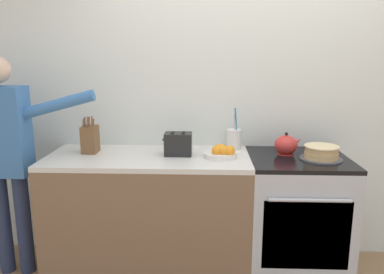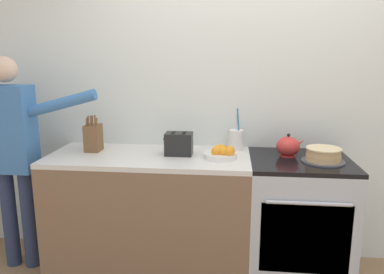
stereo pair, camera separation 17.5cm
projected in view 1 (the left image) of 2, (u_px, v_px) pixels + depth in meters
The scene contains 10 objects.
wall_back at pixel (244, 99), 2.98m from camera, with size 8.00×0.04×2.60m.
counter_cabinet at pixel (149, 214), 2.84m from camera, with size 1.49×0.66×0.92m.
stove_range at pixel (295, 216), 2.80m from camera, with size 0.71×0.69×0.92m.
layer_cake at pixel (321, 153), 2.64m from camera, with size 0.29×0.29×0.10m.
tea_kettle at pixel (286, 145), 2.77m from camera, with size 0.21×0.17×0.17m.
knife_block at pixel (90, 139), 2.82m from camera, with size 0.11×0.14×0.28m.
utensil_crock at pixel (234, 139), 2.93m from camera, with size 0.11×0.11×0.33m.
fruit_bowl at pixel (221, 153), 2.68m from camera, with size 0.24×0.24×0.10m.
toaster at pixel (178, 144), 2.75m from camera, with size 0.21×0.14×0.17m.
person_baker at pixel (7, 149), 2.71m from camera, with size 0.93×0.20×1.64m.
Camera 1 is at (-0.30, -2.31, 1.64)m, focal length 35.00 mm.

